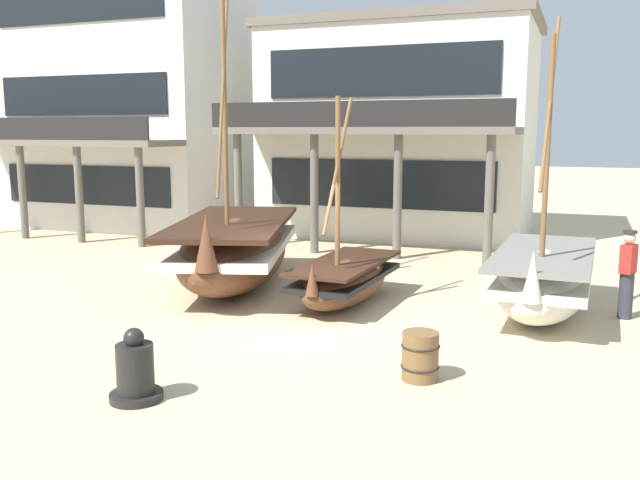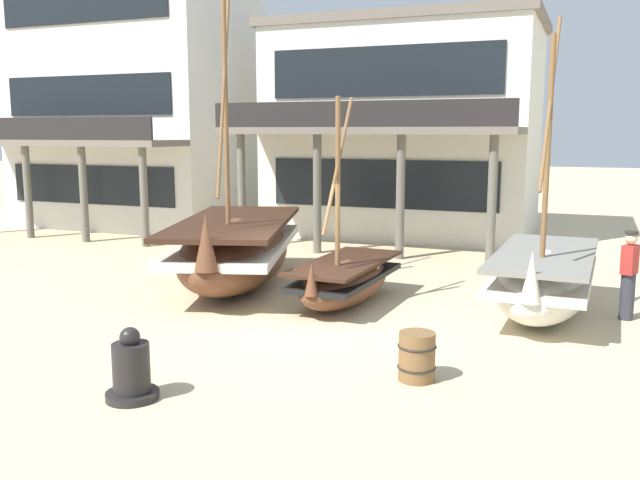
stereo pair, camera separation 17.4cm
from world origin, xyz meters
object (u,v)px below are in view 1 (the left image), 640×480
fishing_boat_near_left (345,280)px  fisherman_by_hull (627,275)px  capstan_winch (135,372)px  wooden_barrel (420,356)px  fishing_boat_centre_large (234,250)px  harbor_building_annex (131,99)px  fishing_boat_far_right (543,279)px  harbor_building_main (401,129)px

fishing_boat_near_left → fisherman_by_hull: 5.40m
capstan_winch → wooden_barrel: size_ratio=1.40×
fishing_boat_centre_large → harbor_building_annex: bearing=136.7°
wooden_barrel → fishing_boat_far_right: bearing=72.0°
fishing_boat_far_right → wooden_barrel: (-1.41, -4.33, -0.33)m
fisherman_by_hull → harbor_building_main: size_ratio=0.19×
fishing_boat_near_left → wooden_barrel: (2.42, -3.69, -0.15)m
fisherman_by_hull → capstan_winch: bearing=-133.2°
fishing_boat_near_left → fisherman_by_hull: fishing_boat_near_left is taller
harbor_building_main → harbor_building_annex: (-10.01, -1.46, 1.12)m
capstan_winch → harbor_building_annex: size_ratio=0.10×
capstan_winch → wooden_barrel: bearing=32.0°
fishing_boat_near_left → harbor_building_main: size_ratio=0.47×
fishing_boat_centre_large → fishing_boat_far_right: size_ratio=1.32×
fishing_boat_centre_large → fisherman_by_hull: 8.18m
fishing_boat_far_right → harbor_building_annex: size_ratio=0.60×
fishing_boat_near_left → harbor_building_annex: 15.06m
fisherman_by_hull → wooden_barrel: size_ratio=2.41×
fisherman_by_hull → fishing_boat_far_right: bearing=-171.1°
fisherman_by_hull → harbor_building_annex: (-16.85, 7.86, 3.86)m
fishing_boat_far_right → harbor_building_annex: 17.81m
fisherman_by_hull → harbor_building_main: bearing=126.3°
fisherman_by_hull → wooden_barrel: (-2.90, -4.56, -0.48)m
fishing_boat_centre_large → wooden_barrel: 6.79m
fishing_boat_far_right → wooden_barrel: size_ratio=8.06×
fishing_boat_centre_large → wooden_barrel: fishing_boat_centre_large is taller
harbor_building_main → fishing_boat_far_right: bearing=-60.8°
harbor_building_main → harbor_building_annex: 10.18m
fisherman_by_hull → capstan_winch: size_ratio=1.72×
wooden_barrel → harbor_building_main: 14.78m
fishing_boat_far_right → fisherman_by_hull: bearing=8.9°
fishing_boat_near_left → harbor_building_main: (-1.52, 10.19, 3.07)m
harbor_building_annex → fishing_boat_centre_large: bearing=-43.3°
fishing_boat_far_right → capstan_winch: bearing=-126.5°
fishing_boat_near_left → harbor_building_annex: harbor_building_annex is taller
fishing_boat_far_right → wooden_barrel: fishing_boat_far_right is taller
fishing_boat_far_right → fisherman_by_hull: fishing_boat_far_right is taller
fishing_boat_centre_large → harbor_building_main: (1.34, 9.64, 2.73)m
fishing_boat_centre_large → fisherman_by_hull: size_ratio=4.43×
fishing_boat_far_right → wooden_barrel: bearing=-108.0°
wooden_barrel → fishing_boat_centre_large: bearing=141.2°
capstan_winch → harbor_building_main: size_ratio=0.11×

